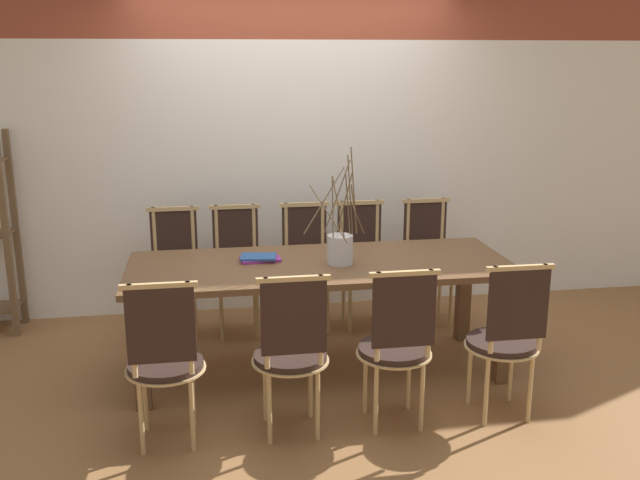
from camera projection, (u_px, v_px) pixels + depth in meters
ground_plane at (320, 370)px, 4.75m from camera, size 16.00×16.00×0.00m
wall_rear at (293, 112)px, 5.62m from camera, size 12.00×0.06×3.20m
dining_table at (320, 277)px, 4.59m from camera, size 2.44×0.93×0.75m
chair_near_leftend at (164, 357)px, 3.72m from camera, size 0.43×0.43×0.95m
chair_near_left at (291, 349)px, 3.82m from camera, size 0.43×0.43×0.95m
chair_near_center at (397, 342)px, 3.91m from camera, size 0.43×0.43×0.95m
chair_near_right at (506, 335)px, 4.01m from camera, size 0.43×0.43×0.95m
chair_far_leftend at (175, 269)px, 5.24m from camera, size 0.43×0.43×0.95m
chair_far_left at (237, 266)px, 5.31m from camera, size 0.43×0.43×0.95m
chair_far_center at (307, 263)px, 5.39m from camera, size 0.43×0.43×0.95m
chair_far_right at (362, 261)px, 5.46m from camera, size 0.43×0.43×0.95m
chair_far_rightend at (429, 258)px, 5.54m from camera, size 0.43×0.43×0.95m
vase_centerpiece at (340, 247)px, 4.52m from camera, size 0.39×0.43×0.76m
book_stack at (259, 258)px, 4.61m from camera, size 0.27×0.19×0.03m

